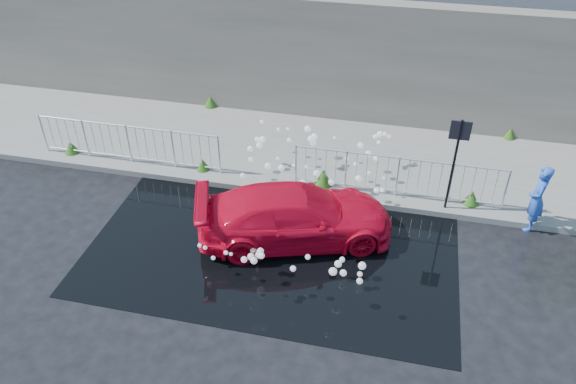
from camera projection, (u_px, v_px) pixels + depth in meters
The scene contains 12 objects.
ground at pixel (239, 273), 11.78m from camera, with size 90.00×90.00×0.00m, color black.
pavement at pixel (291, 150), 15.70m from camera, with size 30.00×4.00×0.15m, color slate.
curb at pixel (273, 190), 14.11m from camera, with size 30.00×0.25×0.16m, color slate.
retaining_wall at pixel (307, 58), 16.38m from camera, with size 30.00×0.60×3.50m, color #58554A.
puddle at pixel (273, 246), 12.47m from camera, with size 8.00×5.00×0.01m, color black.
sign_post at pixel (456, 151), 12.47m from camera, with size 0.45×0.06×2.50m.
railing_left at pixel (129, 142), 14.73m from camera, with size 5.05×0.05×1.10m.
railing_right at pixel (397, 175), 13.46m from camera, with size 5.05×0.05×1.10m.
weeds at pixel (287, 152), 15.08m from camera, with size 12.17×3.93×0.45m.
water_spray at pixel (310, 184), 13.18m from camera, with size 3.57×5.60×1.06m.
red_car at pixel (295, 215), 12.37m from camera, with size 1.76×4.32×1.25m, color red.
person at pixel (537, 199), 12.54m from camera, with size 0.60×0.39×1.64m, color blue.
Camera 1 is at (2.91, -8.14, 8.24)m, focal length 35.00 mm.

